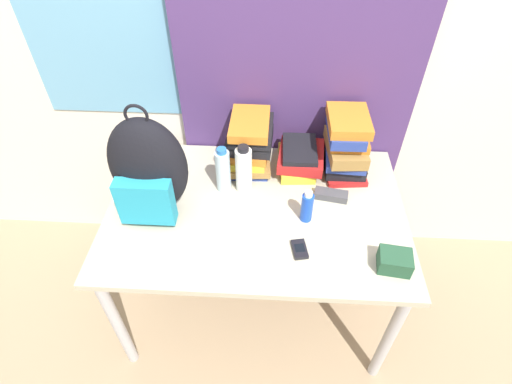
{
  "coord_description": "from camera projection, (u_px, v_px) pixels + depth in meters",
  "views": [
    {
      "loc": [
        0.07,
        -0.79,
        2.03
      ],
      "look_at": [
        0.0,
        0.44,
        0.84
      ],
      "focal_mm": 28.0,
      "sensor_mm": 36.0,
      "label": 1
    }
  ],
  "objects": [
    {
      "name": "ground_plane",
      "position": [
        251.0,
        375.0,
        1.98
      ],
      "size": [
        12.0,
        12.0,
        0.0
      ],
      "primitive_type": "plane",
      "color": "#9E8466"
    },
    {
      "name": "wall_back",
      "position": [
        261.0,
        46.0,
        1.8
      ],
      "size": [
        6.0,
        0.06,
        2.5
      ],
      "color": "silver",
      "rests_on": "ground_plane"
    },
    {
      "name": "curtain_blue",
      "position": [
        299.0,
        53.0,
        1.76
      ],
      "size": [
        1.12,
        0.04,
        2.5
      ],
      "color": "#4C336B",
      "rests_on": "ground_plane"
    },
    {
      "name": "desk",
      "position": [
        256.0,
        220.0,
        1.83
      ],
      "size": [
        1.32,
        0.88,
        0.74
      ],
      "color": "#B7B299",
      "rests_on": "ground_plane"
    },
    {
      "name": "backpack",
      "position": [
        148.0,
        169.0,
        1.63
      ],
      "size": [
        0.32,
        0.24,
        0.52
      ],
      "color": "black",
      "rests_on": "desk"
    },
    {
      "name": "book_stack_left",
      "position": [
        250.0,
        144.0,
        1.9
      ],
      "size": [
        0.23,
        0.28,
        0.27
      ],
      "color": "navy",
      "rests_on": "desk"
    },
    {
      "name": "book_stack_center",
      "position": [
        299.0,
        157.0,
        1.94
      ],
      "size": [
        0.23,
        0.28,
        0.13
      ],
      "color": "yellow",
      "rests_on": "desk"
    },
    {
      "name": "book_stack_right",
      "position": [
        346.0,
        145.0,
        1.87
      ],
      "size": [
        0.21,
        0.3,
        0.3
      ],
      "color": "red",
      "rests_on": "desk"
    },
    {
      "name": "water_bottle",
      "position": [
        223.0,
        170.0,
        1.8
      ],
      "size": [
        0.07,
        0.07,
        0.23
      ],
      "color": "silver",
      "rests_on": "desk"
    },
    {
      "name": "sports_bottle",
      "position": [
        244.0,
        170.0,
        1.79
      ],
      "size": [
        0.07,
        0.07,
        0.25
      ],
      "color": "white",
      "rests_on": "desk"
    },
    {
      "name": "sunscreen_bottle",
      "position": [
        307.0,
        207.0,
        1.68
      ],
      "size": [
        0.05,
        0.05,
        0.16
      ],
      "color": "blue",
      "rests_on": "desk"
    },
    {
      "name": "cell_phone",
      "position": [
        300.0,
        249.0,
        1.61
      ],
      "size": [
        0.07,
        0.1,
        0.02
      ],
      "color": "black",
      "rests_on": "desk"
    },
    {
      "name": "sunglasses_case",
      "position": [
        331.0,
        195.0,
        1.82
      ],
      "size": [
        0.16,
        0.08,
        0.04
      ],
      "color": "#47474C",
      "rests_on": "desk"
    },
    {
      "name": "camera_pouch",
      "position": [
        395.0,
        261.0,
        1.53
      ],
      "size": [
        0.13,
        0.11,
        0.07
      ],
      "color": "#234C33",
      "rests_on": "desk"
    }
  ]
}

